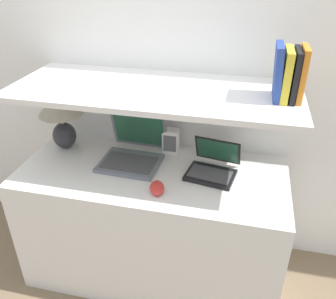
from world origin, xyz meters
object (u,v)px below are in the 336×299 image
book_blue (278,72)px  laptop_large (133,151)px  book_orange (302,74)px  book_yellow (286,74)px  table_lamp (61,111)px  book_black (295,75)px  computer_mouse (157,188)px  router_box (171,141)px  laptop_small (213,167)px

book_blue → laptop_large: bearing=178.7°
book_orange → book_yellow: 0.06m
table_lamp → book_orange: size_ratio=1.50×
table_lamp → book_black: 1.25m
computer_mouse → book_blue: book_blue is taller
table_lamp → router_box: (0.62, 0.09, -0.16)m
router_box → computer_mouse: bearing=-87.3°
book_black → book_blue: book_blue is taller
laptop_large → computer_mouse: size_ratio=2.58×
computer_mouse → book_orange: size_ratio=0.56×
computer_mouse → book_blue: 0.77m
book_orange → book_blue: 0.10m
router_box → book_black: bearing=-14.5°
router_box → book_yellow: 0.75m
book_blue → laptop_small: bearing=-175.9°
laptop_small → book_orange: (0.35, 0.02, 0.52)m
computer_mouse → book_orange: bearing=21.7°
table_lamp → book_blue: bearing=-3.3°
laptop_large → book_blue: book_blue is taller
laptop_large → laptop_small: (0.45, -0.03, -0.02)m
laptop_large → router_box: 0.23m
book_orange → router_box: bearing=166.2°
router_box → book_blue: size_ratio=0.59×
table_lamp → router_box: 0.65m
laptop_small → router_box: 0.31m
table_lamp → laptop_large: bearing=-6.4°
router_box → book_blue: 0.73m
laptop_small → computer_mouse: bearing=-137.9°
laptop_large → computer_mouse: laptop_large is taller
laptop_small → book_orange: 0.63m
laptop_large → book_orange: size_ratio=1.45×
table_lamp → book_black: (1.21, -0.07, 0.32)m
computer_mouse → book_blue: bearing=25.6°
table_lamp → computer_mouse: size_ratio=2.66×
book_black → book_blue: (-0.07, 0.00, 0.01)m
book_black → book_blue: size_ratio=0.93×
table_lamp → book_black: book_black is taller
laptop_small → computer_mouse: laptop_small is taller
book_orange → book_black: book_orange is taller
router_box → book_orange: book_orange is taller
router_box → book_blue: bearing=-16.4°
laptop_large → book_orange: 0.94m
router_box → book_yellow: bearing=-15.4°
laptop_small → book_yellow: 0.59m
book_black → book_yellow: 0.04m
computer_mouse → book_yellow: (0.53, 0.24, 0.53)m
book_orange → book_yellow: (-0.06, 0.00, -0.01)m
book_orange → laptop_large: bearing=178.8°
computer_mouse → book_yellow: bearing=24.1°
table_lamp → computer_mouse: table_lamp is taller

